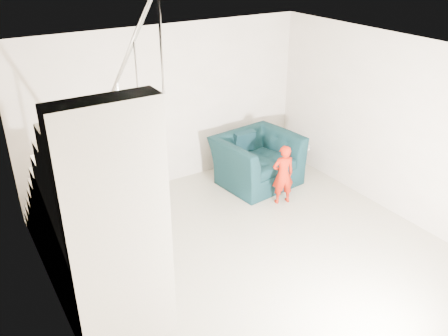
{
  "coord_description": "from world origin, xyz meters",
  "views": [
    {
      "loc": [
        -3.11,
        -4.1,
        3.92
      ],
      "look_at": [
        0.15,
        1.2,
        0.85
      ],
      "focal_mm": 38.0,
      "sensor_mm": 36.0,
      "label": 1
    }
  ],
  "objects_px": {
    "side_table": "(298,153)",
    "staircase": "(93,225)",
    "toddler": "(283,175)",
    "armchair": "(257,160)"
  },
  "relations": [
    {
      "from": "side_table",
      "to": "staircase",
      "type": "xyz_separation_m",
      "value": [
        -4.25,
        -1.44,
        0.66
      ]
    },
    {
      "from": "toddler",
      "to": "side_table",
      "type": "bearing_deg",
      "value": -125.71
    },
    {
      "from": "armchair",
      "to": "toddler",
      "type": "xyz_separation_m",
      "value": [
        -0.05,
        -0.78,
        0.07
      ]
    },
    {
      "from": "armchair",
      "to": "staircase",
      "type": "relative_size",
      "value": 0.36
    },
    {
      "from": "armchair",
      "to": "staircase",
      "type": "distance_m",
      "value": 3.56
    },
    {
      "from": "staircase",
      "to": "toddler",
      "type": "bearing_deg",
      "value": 9.99
    },
    {
      "from": "toddler",
      "to": "side_table",
      "type": "relative_size",
      "value": 2.3
    },
    {
      "from": "toddler",
      "to": "armchair",
      "type": "bearing_deg",
      "value": -79.39
    },
    {
      "from": "toddler",
      "to": "side_table",
      "type": "height_order",
      "value": "toddler"
    },
    {
      "from": "armchair",
      "to": "staircase",
      "type": "xyz_separation_m",
      "value": [
        -3.25,
        -1.35,
        0.52
      ]
    }
  ]
}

